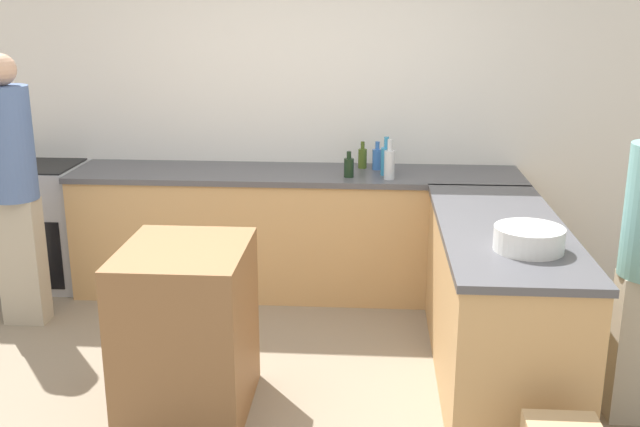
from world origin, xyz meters
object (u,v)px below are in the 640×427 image
at_px(island_table, 187,330).
at_px(vinegar_bottle_clear, 389,163).
at_px(wine_bottle_dark, 349,167).
at_px(person_by_range, 13,180).
at_px(dish_soap_bottle, 386,160).
at_px(water_bottle_blue, 377,158).
at_px(olive_oil_bottle, 362,158).
at_px(range_oven, 38,225).
at_px(mixing_bowl, 529,239).

xyz_separation_m(island_table, vinegar_bottle_clear, (1.06, 1.53, 0.57)).
height_order(wine_bottle_dark, person_by_range, person_by_range).
distance_m(dish_soap_bottle, person_by_range, 2.49).
relative_size(water_bottle_blue, person_by_range, 0.11).
height_order(water_bottle_blue, person_by_range, person_by_range).
bearing_deg(island_table, dish_soap_bottle, 57.79).
height_order(olive_oil_bottle, vinegar_bottle_clear, vinegar_bottle_clear).
bearing_deg(wine_bottle_dark, olive_oil_bottle, 72.89).
relative_size(island_table, dish_soap_bottle, 3.32).
height_order(vinegar_bottle_clear, person_by_range, person_by_range).
height_order(range_oven, vinegar_bottle_clear, vinegar_bottle_clear).
bearing_deg(vinegar_bottle_clear, water_bottle_blue, 105.52).
xyz_separation_m(olive_oil_bottle, water_bottle_blue, (0.11, -0.04, 0.00)).
bearing_deg(person_by_range, vinegar_bottle_clear, 11.72).
bearing_deg(vinegar_bottle_clear, wine_bottle_dark, 171.55).
relative_size(vinegar_bottle_clear, person_by_range, 0.15).
bearing_deg(range_oven, mixing_bowl, -26.99).
bearing_deg(wine_bottle_dark, island_table, -116.41).
height_order(mixing_bowl, water_bottle_blue, water_bottle_blue).
distance_m(mixing_bowl, wine_bottle_dark, 1.78).
relative_size(island_table, mixing_bowl, 2.62).
xyz_separation_m(wine_bottle_dark, vinegar_bottle_clear, (0.28, -0.04, 0.04)).
distance_m(mixing_bowl, person_by_range, 3.24).
relative_size(mixing_bowl, olive_oil_bottle, 1.75).
height_order(mixing_bowl, person_by_range, person_by_range).
height_order(olive_oil_bottle, water_bottle_blue, water_bottle_blue).
bearing_deg(island_table, water_bottle_blue, 61.86).
distance_m(range_oven, mixing_bowl, 3.74).
distance_m(island_table, person_by_range, 1.79).
bearing_deg(island_table, olive_oil_bottle, 64.96).
bearing_deg(dish_soap_bottle, mixing_bowl, -66.81).
distance_m(island_table, wine_bottle_dark, 1.84).
height_order(range_oven, mixing_bowl, mixing_bowl).
bearing_deg(island_table, wine_bottle_dark, 63.59).
height_order(range_oven, olive_oil_bottle, olive_oil_bottle).
height_order(range_oven, island_table, range_oven).
height_order(island_table, water_bottle_blue, water_bottle_blue).
relative_size(mixing_bowl, water_bottle_blue, 1.68).
bearing_deg(water_bottle_blue, island_table, -118.14).
xyz_separation_m(wine_bottle_dark, water_bottle_blue, (0.20, 0.26, 0.01)).
relative_size(dish_soap_bottle, vinegar_bottle_clear, 0.99).
distance_m(island_table, olive_oil_bottle, 2.13).
bearing_deg(olive_oil_bottle, wine_bottle_dark, -107.11).
distance_m(island_table, dish_soap_bottle, 2.03).
bearing_deg(olive_oil_bottle, mixing_bowl, -64.81).
xyz_separation_m(water_bottle_blue, person_by_range, (-2.35, -0.80, -0.01)).
distance_m(mixing_bowl, vinegar_bottle_clear, 1.62).
height_order(island_table, olive_oil_bottle, olive_oil_bottle).
xyz_separation_m(range_oven, dish_soap_bottle, (2.62, -0.09, 0.56)).
height_order(dish_soap_bottle, vinegar_bottle_clear, vinegar_bottle_clear).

